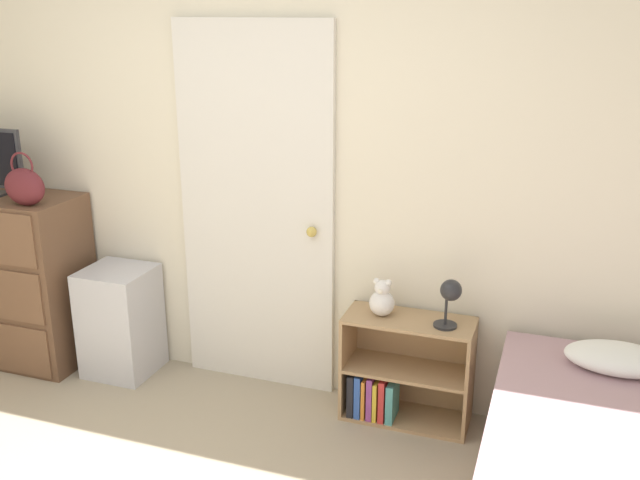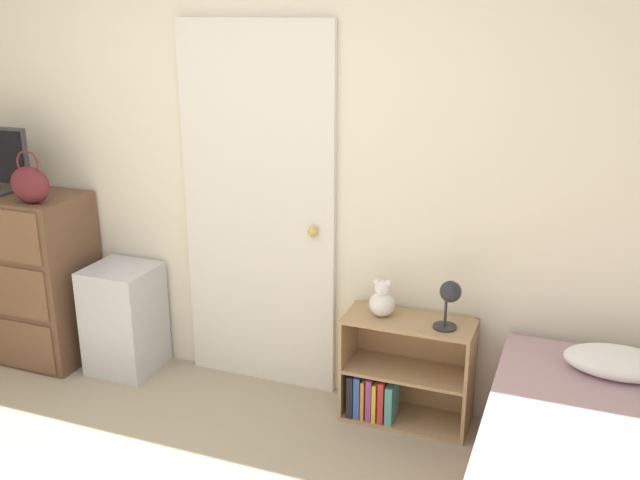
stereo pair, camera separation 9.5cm
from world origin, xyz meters
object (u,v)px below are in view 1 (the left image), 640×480
object	(u,v)px
storage_bin	(121,321)
teddy_bear	(382,300)
dresser	(5,277)
handbag	(25,186)
bookshelf	(397,376)
desk_lamp	(450,295)

from	to	relation	value
storage_bin	teddy_bear	size ratio (longest dim) A/B	3.23
dresser	handbag	size ratio (longest dim) A/B	3.44
bookshelf	teddy_bear	distance (m)	0.43
handbag	desk_lamp	xyz separation A→B (m)	(2.33, 0.17, -0.39)
bookshelf	teddy_bear	size ratio (longest dim) A/B	3.33
handbag	desk_lamp	bearing A→B (deg)	4.29
storage_bin	bookshelf	bearing A→B (deg)	1.59
handbag	bookshelf	distance (m)	2.27
handbag	teddy_bear	distance (m)	2.05
bookshelf	handbag	bearing A→B (deg)	-173.98
teddy_bear	desk_lamp	xyz separation A→B (m)	(0.35, -0.04, 0.09)
dresser	storage_bin	xyz separation A→B (m)	(0.77, 0.05, -0.19)
handbag	storage_bin	bearing A→B (deg)	22.57
dresser	storage_bin	world-z (taller)	dresser
dresser	bookshelf	size ratio (longest dim) A/B	1.56
handbag	teddy_bear	bearing A→B (deg)	6.24
dresser	desk_lamp	bearing A→B (deg)	1.00
storage_bin	desk_lamp	size ratio (longest dim) A/B	2.52
desk_lamp	dresser	bearing A→B (deg)	-179.00
dresser	teddy_bear	size ratio (longest dim) A/B	5.19
handbag	teddy_bear	size ratio (longest dim) A/B	1.51
handbag	desk_lamp	distance (m)	2.37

